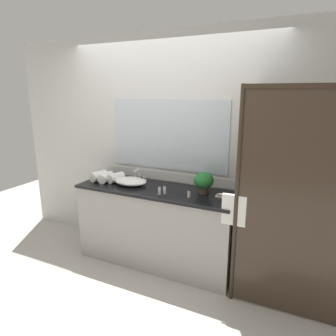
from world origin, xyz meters
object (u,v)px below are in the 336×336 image
amenity_bottle_shampoo (159,191)px  faucet (139,177)px  sink_basin (131,181)px  amenity_bottle_body_wash (189,194)px  rolled_towel_far_edge (116,178)px  potted_plant (204,181)px  rolled_towel_near_edge (99,176)px  soap_dish (221,196)px  amenity_bottle_lotion (165,190)px  rolled_towel_middle (106,177)px

amenity_bottle_shampoo → faucet: bearing=142.1°
sink_basin → amenity_bottle_body_wash: sink_basin is taller
amenity_bottle_body_wash → rolled_towel_far_edge: bearing=172.6°
potted_plant → rolled_towel_far_edge: size_ratio=1.13×
sink_basin → rolled_towel_near_edge: bearing=-177.2°
soap_dish → rolled_towel_near_edge: bearing=-177.4°
amenity_bottle_body_wash → amenity_bottle_lotion: (-0.27, -0.01, 0.01)m
soap_dish → rolled_towel_near_edge: (-1.48, -0.07, 0.04)m
sink_basin → faucet: 0.19m
amenity_bottle_body_wash → rolled_towel_near_edge: size_ratio=0.40×
sink_basin → amenity_bottle_lotion: amenity_bottle_lotion is taller
amenity_bottle_shampoo → rolled_towel_near_edge: size_ratio=0.41×
amenity_bottle_body_wash → rolled_towel_near_edge: (-1.20, 0.08, 0.02)m
amenity_bottle_body_wash → amenity_bottle_lotion: amenity_bottle_lotion is taller
soap_dish → rolled_towel_middle: rolled_towel_middle is taller
amenity_bottle_lotion → amenity_bottle_shampoo: 0.06m
rolled_towel_near_edge → amenity_bottle_lotion: bearing=-5.9°
faucet → rolled_towel_near_edge: bearing=-154.0°
faucet → rolled_towel_middle: faucet is taller
sink_basin → amenity_bottle_lotion: bearing=-13.3°
potted_plant → soap_dish: (0.20, -0.04, -0.11)m
rolled_towel_middle → soap_dish: bearing=2.9°
rolled_towel_near_edge → rolled_towel_far_edge: (0.22, 0.04, -0.00)m
soap_dish → amenity_bottle_shampoo: size_ratio=1.23×
amenity_bottle_lotion → rolled_towel_far_edge: size_ratio=0.48×
sink_basin → rolled_towel_middle: bearing=-175.8°
rolled_towel_far_edge → amenity_bottle_shampoo: bearing=-15.3°
potted_plant → faucet: bearing=172.8°
amenity_bottle_body_wash → amenity_bottle_lotion: 0.27m
amenity_bottle_body_wash → rolled_towel_middle: 1.09m
sink_basin → amenity_bottle_shampoo: same height
amenity_bottle_lotion → faucet: bearing=148.0°
rolled_towel_middle → sink_basin: bearing=4.2°
rolled_towel_middle → amenity_bottle_shampoo: bearing=-10.1°
soap_dish → amenity_bottle_body_wash: 0.33m
sink_basin → amenity_bottle_body_wash: bearing=-7.9°
sink_basin → amenity_bottle_shampoo: 0.48m
potted_plant → soap_dish: bearing=-10.9°
amenity_bottle_lotion → rolled_towel_near_edge: bearing=174.1°
faucet → amenity_bottle_body_wash: bearing=-21.3°
amenity_bottle_body_wash → rolled_towel_near_edge: 1.20m
faucet → potted_plant: size_ratio=0.75×
rolled_towel_near_edge → soap_dish: bearing=2.6°
faucet → soap_dish: faucet is taller
rolled_towel_middle → rolled_towel_far_edge: same height
rolled_towel_far_edge → faucet: bearing=38.3°
potted_plant → amenity_bottle_shampoo: 0.47m
soap_dish → amenity_bottle_lotion: size_ratio=1.04×
potted_plant → rolled_towel_far_edge: (-1.07, -0.06, -0.07)m
faucet → soap_dish: 1.06m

